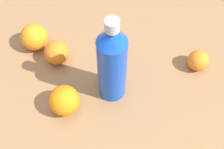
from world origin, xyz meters
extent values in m
plane|color=olive|center=(0.00, 0.00, 0.00)|extent=(2.40, 2.40, 0.00)
cylinder|color=blue|center=(0.04, -0.04, 0.11)|extent=(0.07, 0.07, 0.21)
cone|color=blue|center=(0.04, -0.04, 0.23)|extent=(0.07, 0.07, 0.04)
cylinder|color=#B2B7BF|center=(0.04, -0.04, 0.27)|extent=(0.03, 0.03, 0.03)
sphere|color=orange|center=(0.05, 0.25, 0.04)|extent=(0.08, 0.08, 0.08)
sphere|color=orange|center=(0.24, -0.21, 0.03)|extent=(0.06, 0.06, 0.06)
sphere|color=orange|center=(-0.07, 0.04, 0.04)|extent=(0.08, 0.08, 0.08)
sphere|color=orange|center=(0.05, 0.15, 0.04)|extent=(0.07, 0.07, 0.07)
camera|label=1|loc=(-0.33, -0.27, 0.75)|focal=49.37mm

